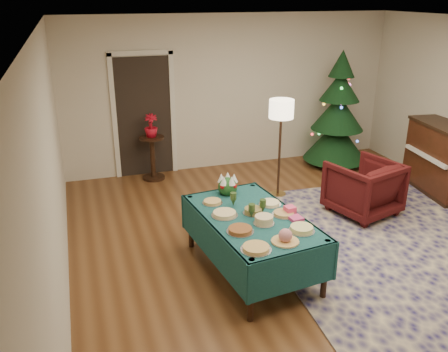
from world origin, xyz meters
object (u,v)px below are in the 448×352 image
object	(u,v)px
buffet_table	(252,227)
christmas_tree	(338,115)
floor_lamp	(281,115)
side_table	(153,159)
piano	(442,160)
gift_box	(290,210)
armchair	(363,185)
potted_plant	(151,131)

from	to	relation	value
buffet_table	christmas_tree	size ratio (longest dim) A/B	0.90
floor_lamp	side_table	size ratio (longest dim) A/B	2.05
side_table	piano	distance (m)	4.70
floor_lamp	piano	size ratio (longest dim) A/B	1.13
buffet_table	gift_box	bearing A→B (deg)	-9.19
gift_box	floor_lamp	world-z (taller)	floor_lamp
christmas_tree	side_table	bearing A→B (deg)	174.89
side_table	piano	size ratio (longest dim) A/B	0.55
buffet_table	armchair	size ratio (longest dim) A/B	2.15
christmas_tree	piano	bearing A→B (deg)	-62.26
potted_plant	gift_box	bearing A→B (deg)	-73.30
potted_plant	piano	world-z (taller)	piano
christmas_tree	gift_box	bearing A→B (deg)	-128.27
floor_lamp	potted_plant	distance (m)	2.24
armchair	christmas_tree	size ratio (longest dim) A/B	0.42
gift_box	armchair	bearing A→B (deg)	31.12
piano	buffet_table	bearing A→B (deg)	-161.57
gift_box	buffet_table	bearing A→B (deg)	170.81
side_table	potted_plant	xyz separation A→B (m)	(-0.00, 0.00, 0.49)
side_table	piano	world-z (taller)	piano
floor_lamp	piano	xyz separation A→B (m)	(2.49, -0.68, -0.76)
potted_plant	christmas_tree	bearing A→B (deg)	-5.11
side_table	floor_lamp	bearing A→B (deg)	-36.86
gift_box	christmas_tree	size ratio (longest dim) A/B	0.05
side_table	piano	bearing A→B (deg)	-25.22
buffet_table	potted_plant	distance (m)	3.29
piano	potted_plant	bearing A→B (deg)	154.78
buffet_table	side_table	xyz separation A→B (m)	(-0.56, 3.23, -0.19)
gift_box	side_table	xyz separation A→B (m)	(-0.99, 3.30, -0.37)
side_table	christmas_tree	world-z (taller)	christmas_tree
potted_plant	christmas_tree	world-z (taller)	christmas_tree
christmas_tree	floor_lamp	bearing A→B (deg)	-147.57
floor_lamp	piano	distance (m)	2.69
christmas_tree	piano	xyz separation A→B (m)	(0.89, -1.70, -0.39)
gift_box	piano	bearing A→B (deg)	21.70
armchair	potted_plant	world-z (taller)	potted_plant
floor_lamp	side_table	xyz separation A→B (m)	(-1.75, 1.32, -0.94)
armchair	floor_lamp	xyz separation A→B (m)	(-0.88, 0.99, 0.86)
side_table	christmas_tree	distance (m)	3.42
buffet_table	side_table	world-z (taller)	side_table
potted_plant	floor_lamp	bearing A→B (deg)	-36.86
armchair	floor_lamp	bearing A→B (deg)	-64.18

